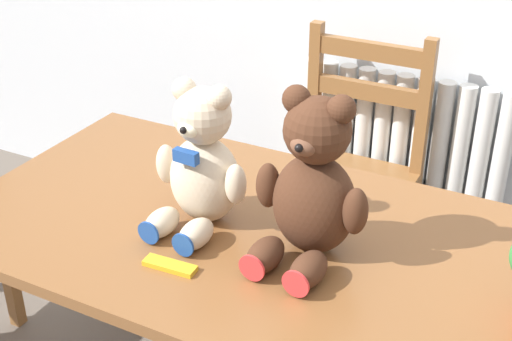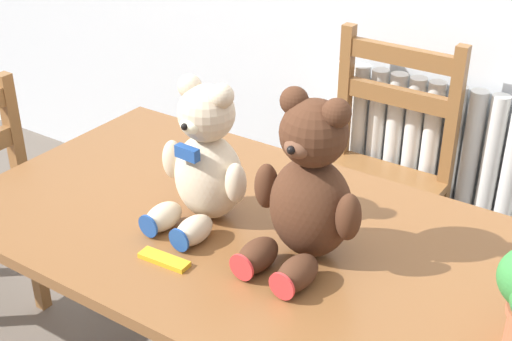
{
  "view_description": "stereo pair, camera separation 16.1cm",
  "coord_description": "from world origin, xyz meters",
  "views": [
    {
      "loc": [
        0.6,
        -0.86,
        1.65
      ],
      "look_at": [
        -0.06,
        0.4,
        0.88
      ],
      "focal_mm": 50.0,
      "sensor_mm": 36.0,
      "label": 1
    },
    {
      "loc": [
        0.74,
        -0.77,
        1.65
      ],
      "look_at": [
        -0.06,
        0.4,
        0.88
      ],
      "focal_mm": 50.0,
      "sensor_mm": 36.0,
      "label": 2
    }
  ],
  "objects": [
    {
      "name": "teddy_bear_right",
      "position": [
        0.09,
        0.39,
        0.88
      ],
      "size": [
        0.27,
        0.27,
        0.39
      ],
      "rotation": [
        0.0,
        0.0,
        3.08
      ],
      "color": "#472819",
      "rests_on": "dining_table"
    },
    {
      "name": "wooden_chair_behind",
      "position": [
        -0.11,
        1.17,
        0.47
      ],
      "size": [
        0.43,
        0.45,
        0.95
      ],
      "rotation": [
        0.0,
        0.0,
        3.14
      ],
      "color": "brown",
      "rests_on": "ground_plane"
    },
    {
      "name": "dining_table",
      "position": [
        0.0,
        0.4,
        0.63
      ],
      "size": [
        1.59,
        0.81,
        0.72
      ],
      "color": "brown",
      "rests_on": "ground_plane"
    },
    {
      "name": "radiator",
      "position": [
        0.0,
        1.39,
        0.36
      ],
      "size": [
        0.77,
        0.1,
        0.79
      ],
      "color": "silver",
      "rests_on": "ground_plane"
    },
    {
      "name": "chocolate_bar",
      "position": [
        -0.16,
        0.18,
        0.72
      ],
      "size": [
        0.12,
        0.04,
        0.01
      ],
      "primitive_type": "cube",
      "rotation": [
        0.0,
        0.0,
        0.06
      ],
      "color": "gold",
      "rests_on": "dining_table"
    },
    {
      "name": "teddy_bear_left",
      "position": [
        -0.19,
        0.39,
        0.87
      ],
      "size": [
        0.25,
        0.25,
        0.36
      ],
      "rotation": [
        0.0,
        0.0,
        3.09
      ],
      "color": "beige",
      "rests_on": "dining_table"
    }
  ]
}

